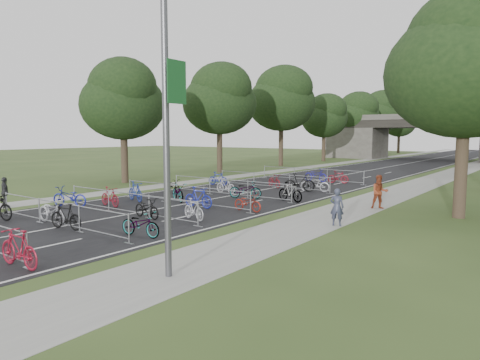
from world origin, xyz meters
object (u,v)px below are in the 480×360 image
object	(u,v)px
overpass_bridge	(429,137)
pedestrian_c	(5,193)
lamppost	(167,119)
pedestrian_a	(337,207)
pedestrian_b	(380,192)

from	to	relation	value
overpass_bridge	pedestrian_c	distance (m)	60.92
lamppost	pedestrian_a	size ratio (longest dim) A/B	5.13
lamppost	pedestrian_a	world-z (taller)	lamppost
lamppost	pedestrian_b	size ratio (longest dim) A/B	4.63
pedestrian_b	lamppost	bearing A→B (deg)	-125.51
pedestrian_a	pedestrian_b	size ratio (longest dim) A/B	0.90
pedestrian_c	pedestrian_a	bearing A→B (deg)	-137.86
pedestrian_b	pedestrian_c	size ratio (longest dim) A/B	1.09
pedestrian_a	pedestrian_b	distance (m)	5.28
pedestrian_a	pedestrian_c	size ratio (longest dim) A/B	0.98
pedestrian_a	pedestrian_c	distance (m)	17.21
overpass_bridge	pedestrian_a	bearing A→B (deg)	-80.35
overpass_bridge	pedestrian_c	xyz separation A→B (m)	(-6.80, -60.47, -2.72)
overpass_bridge	lamppost	world-z (taller)	lamppost
pedestrian_b	pedestrian_c	bearing A→B (deg)	-175.98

